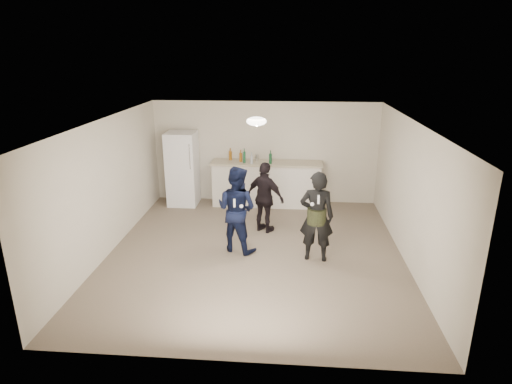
# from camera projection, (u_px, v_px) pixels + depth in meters

# --- Properties ---
(floor) EXTENTS (6.00, 6.00, 0.00)m
(floor) POSITION_uv_depth(u_px,v_px,m) (255.00, 253.00, 8.12)
(floor) COLOR #6B5B4C
(floor) RESTS_ON ground
(ceiling) EXTENTS (6.00, 6.00, 0.00)m
(ceiling) POSITION_uv_depth(u_px,v_px,m) (255.00, 121.00, 7.33)
(ceiling) COLOR silver
(ceiling) RESTS_ON wall_back
(wall_back) EXTENTS (6.00, 0.00, 6.00)m
(wall_back) POSITION_uv_depth(u_px,v_px,m) (265.00, 153.00, 10.56)
(wall_back) COLOR beige
(wall_back) RESTS_ON floor
(wall_front) EXTENTS (6.00, 0.00, 6.00)m
(wall_front) POSITION_uv_depth(u_px,v_px,m) (234.00, 272.00, 4.89)
(wall_front) COLOR beige
(wall_front) RESTS_ON floor
(wall_left) EXTENTS (0.00, 6.00, 6.00)m
(wall_left) POSITION_uv_depth(u_px,v_px,m) (108.00, 187.00, 7.94)
(wall_left) COLOR beige
(wall_left) RESTS_ON floor
(wall_right) EXTENTS (0.00, 6.00, 6.00)m
(wall_right) POSITION_uv_depth(u_px,v_px,m) (411.00, 194.00, 7.52)
(wall_right) COLOR beige
(wall_right) RESTS_ON floor
(counter) EXTENTS (2.60, 0.56, 1.05)m
(counter) POSITION_uv_depth(u_px,v_px,m) (266.00, 184.00, 10.48)
(counter) COLOR silver
(counter) RESTS_ON floor
(counter_top) EXTENTS (2.68, 0.64, 0.04)m
(counter_top) POSITION_uv_depth(u_px,v_px,m) (267.00, 163.00, 10.30)
(counter_top) COLOR #BDA992
(counter_top) RESTS_ON counter
(fridge) EXTENTS (0.70, 0.70, 1.80)m
(fridge) POSITION_uv_depth(u_px,v_px,m) (183.00, 169.00, 10.45)
(fridge) COLOR white
(fridge) RESTS_ON floor
(fridge_handle) EXTENTS (0.02, 0.02, 0.60)m
(fridge_handle) POSITION_uv_depth(u_px,v_px,m) (190.00, 157.00, 9.95)
(fridge_handle) COLOR white
(fridge_handle) RESTS_ON fridge
(ceiling_dome) EXTENTS (0.36, 0.36, 0.16)m
(ceiling_dome) POSITION_uv_depth(u_px,v_px,m) (256.00, 121.00, 7.63)
(ceiling_dome) COLOR white
(ceiling_dome) RESTS_ON ceiling
(shaker) EXTENTS (0.08, 0.08, 0.17)m
(shaker) POSITION_uv_depth(u_px,v_px,m) (257.00, 157.00, 10.39)
(shaker) COLOR silver
(shaker) RESTS_ON counter_top
(man) EXTENTS (0.99, 0.90, 1.65)m
(man) POSITION_uv_depth(u_px,v_px,m) (237.00, 209.00, 8.00)
(man) COLOR #0F1940
(man) RESTS_ON floor
(woman) EXTENTS (0.64, 0.45, 1.67)m
(woman) POSITION_uv_depth(u_px,v_px,m) (317.00, 217.00, 7.62)
(woman) COLOR black
(woman) RESTS_ON floor
(camo_shorts) EXTENTS (0.34, 0.34, 0.28)m
(camo_shorts) POSITION_uv_depth(u_px,v_px,m) (317.00, 216.00, 7.61)
(camo_shorts) COLOR #323C1B
(camo_shorts) RESTS_ON woman
(spectator) EXTENTS (0.95, 0.75, 1.50)m
(spectator) POSITION_uv_depth(u_px,v_px,m) (265.00, 198.00, 8.85)
(spectator) COLOR black
(spectator) RESTS_ON floor
(remote_man) EXTENTS (0.04, 0.04, 0.15)m
(remote_man) POSITION_uv_depth(u_px,v_px,m) (234.00, 203.00, 7.67)
(remote_man) COLOR white
(remote_man) RESTS_ON man
(nunchuk_man) EXTENTS (0.07, 0.07, 0.07)m
(nunchuk_man) POSITION_uv_depth(u_px,v_px,m) (241.00, 206.00, 7.71)
(nunchuk_man) COLOR white
(nunchuk_man) RESTS_ON man
(remote_woman) EXTENTS (0.04, 0.04, 0.15)m
(remote_woman) POSITION_uv_depth(u_px,v_px,m) (318.00, 199.00, 7.25)
(remote_woman) COLOR white
(remote_woman) RESTS_ON woman
(nunchuk_woman) EXTENTS (0.07, 0.07, 0.07)m
(nunchuk_woman) POSITION_uv_depth(u_px,v_px,m) (312.00, 204.00, 7.32)
(nunchuk_woman) COLOR silver
(nunchuk_woman) RESTS_ON woman
(bottle_cluster) EXTENTS (1.07, 0.39, 0.27)m
(bottle_cluster) POSITION_uv_depth(u_px,v_px,m) (247.00, 158.00, 10.26)
(bottle_cluster) COLOR #8F5614
(bottle_cluster) RESTS_ON counter_top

